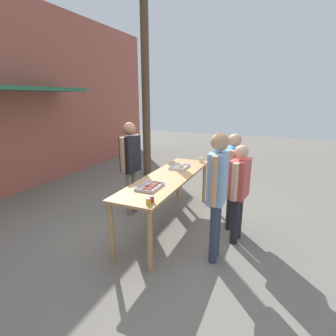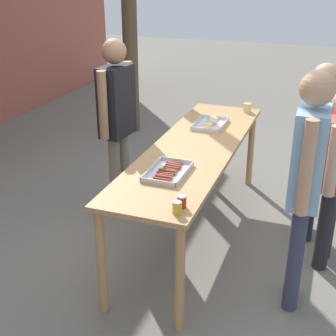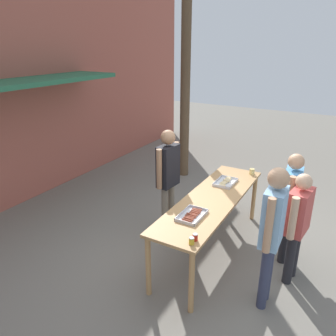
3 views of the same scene
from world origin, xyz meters
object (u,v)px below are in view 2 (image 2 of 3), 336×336
Objects in this scene: condiment_jar_ketchup at (182,202)px; person_customer_holding_hotdog at (306,173)px; beer_cup at (247,108)px; person_server_behind_table at (117,113)px; food_tray_sausages at (168,172)px; condiment_jar_mustard at (177,208)px; person_customer_waiting_in_line at (336,166)px; food_tray_buns at (210,124)px; person_customer_with_cup at (318,138)px.

person_customer_holding_hotdog is at bearing -60.32° from condiment_jar_ketchup.
person_server_behind_table reaches higher than beer_cup.
food_tray_sausages is 4.59× the size of beer_cup.
person_customer_waiting_in_line reaches higher than condiment_jar_mustard.
condiment_jar_ketchup is 0.05× the size of person_server_behind_table.
food_tray_buns is at bearing -56.24° from person_server_behind_table.
person_customer_holding_hotdog is (-0.85, -1.85, 0.01)m from person_server_behind_table.
person_customer_with_cup is (-0.85, -0.80, 0.03)m from beer_cup.
condiment_jar_ketchup is 1.43m from person_customer_waiting_in_line.
person_server_behind_table is at bearing -89.30° from person_customer_with_cup.
food_tray_buns is 0.95m from person_server_behind_table.
condiment_jar_mustard is 0.05× the size of person_customer_waiting_in_line.
food_tray_sausages is at bearing -93.87° from person_customer_holding_hotdog.
food_tray_buns is 1.40m from person_customer_waiting_in_line.
beer_cup is (0.60, -0.26, 0.03)m from food_tray_buns.
person_server_behind_table is 2.07m from person_customer_waiting_in_line.
food_tray_buns is at bearing 0.02° from food_tray_sausages.
food_tray_sausages is at bearing -129.12° from person_server_behind_table.
beer_cup is at bearing 0.32° from condiment_jar_mustard.
person_customer_waiting_in_line reaches higher than food_tray_sausages.
person_customer_holding_hotdog is at bearing -141.48° from food_tray_buns.
condiment_jar_ketchup is 0.89m from person_customer_holding_hotdog.
person_server_behind_table reaches higher than food_tray_sausages.
person_customer_holding_hotdog is at bearing -92.62° from food_tray_sausages.
person_customer_with_cup is at bearing -26.56° from condiment_jar_mustard.
food_tray_buns is 5.11× the size of condiment_jar_mustard.
person_customer_holding_hotdog reaches higher than condiment_jar_mustard.
food_tray_sausages is 1.05m from person_customer_holding_hotdog.
beer_cup is at bearing -23.22° from food_tray_buns.
person_customer_holding_hotdog is (0.43, -0.76, 0.15)m from condiment_jar_ketchup.
food_tray_sausages is 0.25× the size of person_customer_holding_hotdog.
food_tray_sausages is at bearing 25.40° from condiment_jar_mustard.
beer_cup is 1.60m from person_customer_waiting_in_line.
beer_cup is at bearing -159.02° from person_customer_holding_hotdog.
condiment_jar_mustard is 1.49m from person_customer_waiting_in_line.
person_customer_with_cup is (1.04, -0.02, -0.11)m from person_customer_holding_hotdog.
person_customer_waiting_in_line is (1.06, -0.96, -0.03)m from condiment_jar_ketchup.
food_tray_sausages is at bearing -57.92° from person_customer_waiting_in_line.
person_server_behind_table is (1.29, 1.09, 0.14)m from condiment_jar_ketchup.
person_customer_waiting_in_line reaches higher than condiment_jar_ketchup.
condiment_jar_mustard is at bearing -179.68° from beer_cup.
condiment_jar_mustard is at bearing -32.98° from person_customer_waiting_in_line.
condiment_jar_mustard is (-0.57, -0.27, 0.03)m from food_tray_sausages.
beer_cup is 0.05× the size of person_customer_holding_hotdog.
person_customer_with_cup reaches higher than food_tray_buns.
person_customer_waiting_in_line is at bearing 161.37° from person_customer_holding_hotdog.
person_customer_holding_hotdog is (-1.90, -0.78, 0.14)m from beer_cup.
person_customer_waiting_in_line is at bearing -91.03° from person_server_behind_table.
beer_cup is 2.05m from person_customer_holding_hotdog.
food_tray_sausages is 5.29× the size of condiment_jar_mustard.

